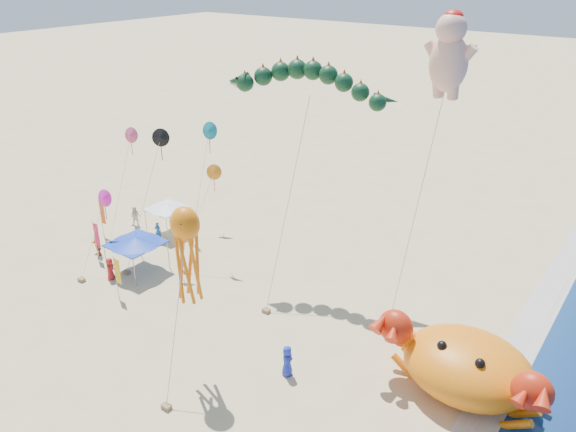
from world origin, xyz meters
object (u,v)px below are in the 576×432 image
(crab_inflatable, at_px, (467,365))
(octopus_kite, at_px, (187,248))
(canopy_blue, at_px, (135,241))
(dragon_kite, at_px, (308,87))
(cherub_kite, at_px, (449,53))
(canopy_white, at_px, (167,206))

(crab_inflatable, height_order, octopus_kite, octopus_kite)
(octopus_kite, height_order, canopy_blue, octopus_kite)
(crab_inflatable, bearing_deg, octopus_kite, -152.01)
(crab_inflatable, bearing_deg, dragon_kite, 158.36)
(crab_inflatable, relative_size, dragon_kite, 0.63)
(cherub_kite, relative_size, canopy_blue, 4.94)
(octopus_kite, height_order, canopy_white, octopus_kite)
(dragon_kite, distance_m, cherub_kite, 9.06)
(cherub_kite, height_order, canopy_white, cherub_kite)
(crab_inflatable, distance_m, canopy_white, 27.29)
(crab_inflatable, xyz_separation_m, canopy_white, (-26.98, 4.02, 0.65))
(cherub_kite, bearing_deg, crab_inflatable, -51.64)
(crab_inflatable, bearing_deg, canopy_white, 171.52)
(canopy_white, bearing_deg, canopy_blue, -63.47)
(canopy_blue, xyz_separation_m, canopy_white, (-2.83, 5.66, -0.00))
(dragon_kite, height_order, canopy_white, dragon_kite)
(crab_inflatable, distance_m, cherub_kite, 17.03)
(dragon_kite, height_order, canopy_blue, dragon_kite)
(octopus_kite, relative_size, canopy_blue, 2.63)
(crab_inflatable, xyz_separation_m, canopy_blue, (-24.16, -1.64, 0.65))
(dragon_kite, relative_size, cherub_kite, 0.80)
(cherub_kite, distance_m, octopus_kite, 17.99)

